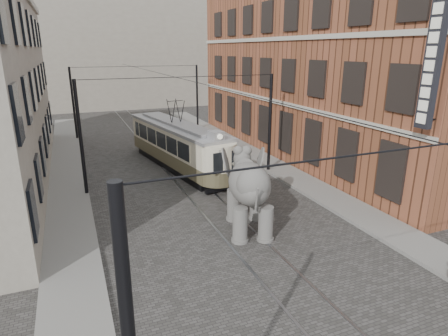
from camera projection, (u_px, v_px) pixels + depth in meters
name	position (u px, v px, depth m)	size (l,w,h in m)	color
ground	(229.00, 224.00, 16.79)	(120.00, 120.00, 0.00)	#44413F
tram_rails	(229.00, 224.00, 16.79)	(1.54, 80.00, 0.02)	slate
sidewalk_right	(340.00, 203.00, 18.93)	(2.00, 60.00, 0.15)	slate
sidewalk_left	(71.00, 251.00, 14.43)	(2.00, 60.00, 0.15)	slate
brick_building	(323.00, 69.00, 26.91)	(8.00, 26.00, 12.00)	brown
distant_block	(111.00, 52.00, 50.06)	(28.00, 10.00, 14.00)	gray
catenary	(189.00, 135.00, 20.24)	(11.00, 30.20, 6.00)	black
tram	(177.00, 135.00, 24.22)	(2.26, 10.95, 4.35)	beige
elephant	(249.00, 194.00, 15.83)	(2.89, 5.25, 3.22)	#615F5A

